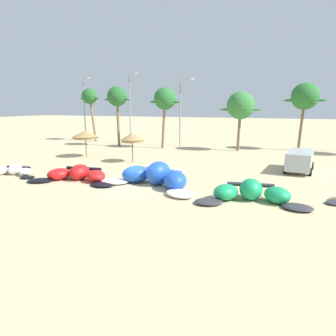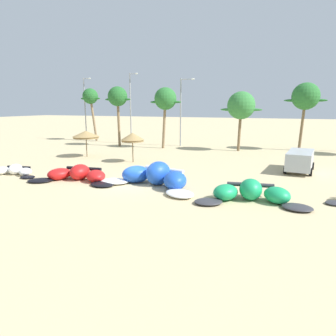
% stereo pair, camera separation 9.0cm
% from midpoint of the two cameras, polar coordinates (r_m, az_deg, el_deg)
% --- Properties ---
extents(ground_plane, '(260.00, 260.00, 0.00)m').
position_cam_midpoint_polar(ground_plane, '(23.46, -7.36, -2.86)').
color(ground_plane, '#C6B284').
extents(kite_far_left, '(5.27, 2.92, 0.91)m').
position_cam_midpoint_polar(kite_far_left, '(29.11, -27.04, -0.51)').
color(kite_far_left, black).
rests_on(kite_far_left, ground).
extents(kite_left, '(7.46, 3.98, 1.23)m').
position_cam_midpoint_polar(kite_left, '(25.05, -16.60, -1.22)').
color(kite_left, black).
rests_on(kite_left, ground).
extents(kite_left_of_center, '(8.30, 4.83, 1.76)m').
position_cam_midpoint_polar(kite_left_of_center, '(22.43, -2.39, -1.68)').
color(kite_left_of_center, white).
rests_on(kite_left_of_center, ground).
extents(kite_center, '(7.10, 3.85, 1.34)m').
position_cam_midpoint_polar(kite_center, '(19.53, 15.48, -4.62)').
color(kite_center, '#333338').
rests_on(kite_center, ground).
extents(beach_umbrella_near_van, '(3.06, 3.06, 3.02)m').
position_cam_midpoint_polar(beach_umbrella_near_van, '(36.14, -15.16, 6.11)').
color(beach_umbrella_near_van, brown).
rests_on(beach_umbrella_near_van, ground).
extents(beach_umbrella_middle, '(2.42, 2.42, 3.10)m').
position_cam_midpoint_polar(beach_umbrella_middle, '(31.76, -6.63, 5.79)').
color(beach_umbrella_middle, brown).
rests_on(beach_umbrella_middle, ground).
extents(parked_van, '(2.66, 5.06, 1.84)m').
position_cam_midpoint_polar(parked_van, '(29.82, 23.72, 1.50)').
color(parked_van, '#B2B7BC').
rests_on(parked_van, ground).
extents(palm_leftmost, '(3.82, 2.55, 8.65)m').
position_cam_midpoint_polar(palm_leftmost, '(53.03, -14.37, 12.76)').
color(palm_leftmost, '#7F6647').
rests_on(palm_leftmost, ground).
extents(palm_left, '(4.18, 2.79, 8.53)m').
position_cam_midpoint_polar(palm_left, '(44.82, -9.42, 12.98)').
color(palm_left, brown).
rests_on(palm_left, ground).
extents(palm_left_of_gap, '(4.52, 3.01, 8.28)m').
position_cam_midpoint_polar(palm_left_of_gap, '(41.90, -0.44, 12.79)').
color(palm_left_of_gap, '#7F6647').
rests_on(palm_left_of_gap, ground).
extents(palm_center_left, '(5.31, 3.54, 7.64)m').
position_cam_midpoint_polar(palm_center_left, '(40.55, 13.69, 11.31)').
color(palm_center_left, brown).
rests_on(palm_center_left, ground).
extents(palm_center_right, '(5.19, 3.46, 8.76)m').
position_cam_midpoint_polar(palm_center_right, '(43.59, 24.57, 12.09)').
color(palm_center_right, brown).
rests_on(palm_center_right, ground).
extents(lamppost_west, '(1.54, 0.24, 10.38)m').
position_cam_midpoint_polar(lamppost_west, '(53.79, -15.25, 11.14)').
color(lamppost_west, gray).
rests_on(lamppost_west, ground).
extents(lamppost_west_center, '(1.51, 0.24, 10.70)m').
position_cam_midpoint_polar(lamppost_west_center, '(47.85, -6.93, 11.62)').
color(lamppost_west_center, gray).
rests_on(lamppost_west_center, ground).
extents(lamppost_east_center, '(2.12, 0.24, 9.64)m').
position_cam_midpoint_polar(lamppost_east_center, '(44.34, 2.68, 11.09)').
color(lamppost_east_center, gray).
rests_on(lamppost_east_center, ground).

